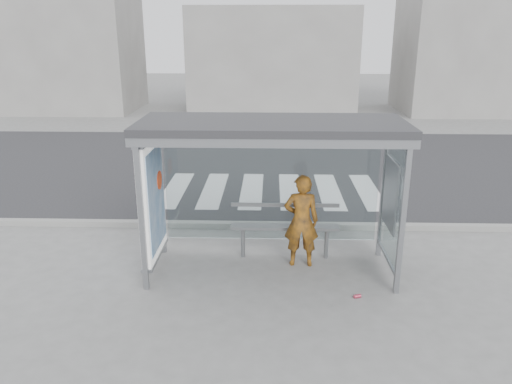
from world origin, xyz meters
TOP-DOWN VIEW (x-y plane):
  - ground at (0.00, 0.00)m, footprint 80.00×80.00m
  - road at (0.00, 7.00)m, footprint 30.00×10.00m
  - curb at (0.00, 1.95)m, footprint 30.00×0.18m
  - crosswalk at (0.00, 4.50)m, footprint 5.55×3.00m
  - bus_shelter at (-0.37, 0.06)m, footprint 4.25×1.65m
  - building_left at (-10.00, 18.00)m, footprint 6.00×5.00m
  - building_center at (0.00, 18.00)m, footprint 8.00×5.00m
  - building_right at (9.00, 18.00)m, footprint 5.00×5.00m
  - person at (0.53, 0.26)m, footprint 0.61×0.40m
  - bench at (0.25, 0.56)m, footprint 1.95×0.26m
  - soda_can at (1.36, -0.89)m, footprint 0.12×0.09m

SIDE VIEW (x-z plane):
  - ground at x=0.00m, z-range 0.00..0.00m
  - crosswalk at x=0.00m, z-range 0.00..0.00m
  - road at x=0.00m, z-range 0.00..0.01m
  - soda_can at x=1.36m, z-range 0.00..0.06m
  - curb at x=0.00m, z-range 0.00..0.12m
  - bench at x=0.25m, z-range 0.09..1.10m
  - person at x=0.53m, z-range 0.00..1.66m
  - bus_shelter at x=-0.37m, z-range 0.67..3.29m
  - building_center at x=0.00m, z-range 0.00..5.00m
  - building_left at x=-10.00m, z-range 0.00..6.00m
  - building_right at x=9.00m, z-range 0.00..7.00m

